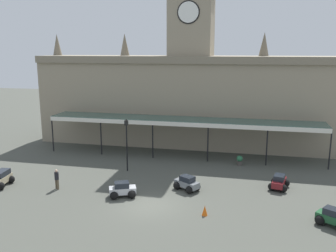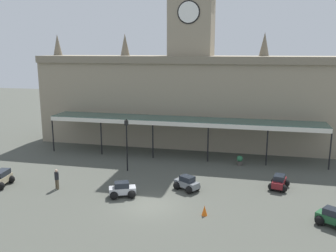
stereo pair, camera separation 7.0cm
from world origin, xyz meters
TOP-DOWN VIEW (x-y plane):
  - ground_plane at (0.00, 0.00)m, footprint 140.00×140.00m
  - station_building at (0.00, 18.44)m, footprint 36.08×6.74m
  - entrance_canopy at (-0.00, 12.85)m, footprint 28.97×3.26m
  - car_green_sedan at (12.35, -0.38)m, footprint 2.25×2.11m
  - car_silver_sedan at (-2.52, 1.15)m, footprint 2.23×1.98m
  - car_beige_estate at (-13.19, 1.07)m, footprint 1.70×2.33m
  - car_grey_sedan at (2.12, 3.59)m, footprint 2.25×2.10m
  - car_maroon_sedan at (9.44, 5.52)m, footprint 1.82×2.20m
  - pedestrian_near_entrance at (-8.26, 1.46)m, footprint 0.37×0.34m
  - victorian_lamppost at (-4.13, 7.01)m, footprint 0.30×0.30m
  - traffic_cone at (4.09, -0.67)m, footprint 0.40×0.40m
  - planter_forecourt_centre at (6.10, 11.09)m, footprint 0.60×0.60m

SIDE VIEW (x-z plane):
  - ground_plane at x=0.00m, z-range 0.00..0.00m
  - traffic_cone at x=4.09m, z-range 0.00..0.72m
  - planter_forecourt_centre at x=6.10m, z-range 0.01..0.97m
  - car_green_sedan at x=12.35m, z-range -0.09..1.10m
  - car_silver_sedan at x=-2.52m, z-range -0.09..1.10m
  - car_grey_sedan at x=2.12m, z-range -0.09..1.10m
  - car_maroon_sedan at x=9.44m, z-range -0.09..1.10m
  - car_beige_estate at x=-13.19m, z-range -0.07..1.20m
  - pedestrian_near_entrance at x=-8.26m, z-range 0.07..1.74m
  - victorian_lamppost at x=-4.13m, z-range 0.60..5.56m
  - entrance_canopy at x=0.00m, z-range 1.87..5.92m
  - station_building at x=0.00m, z-range -3.45..15.48m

